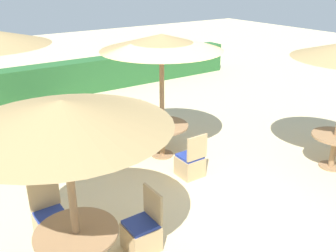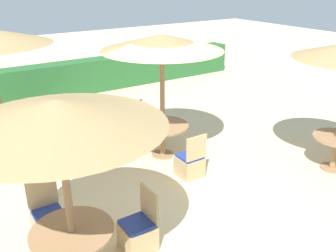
# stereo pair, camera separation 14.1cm
# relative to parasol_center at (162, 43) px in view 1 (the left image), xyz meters

# --- Properties ---
(ground_plane) EXTENTS (40.00, 40.00, 0.00)m
(ground_plane) POSITION_rel_parasol_center_xyz_m (-0.17, -1.07, -2.49)
(ground_plane) COLOR beige
(hedge_row) EXTENTS (13.00, 0.70, 1.08)m
(hedge_row) POSITION_rel_parasol_center_xyz_m (-0.17, 5.46, -1.95)
(hedge_row) COLOR #28602D
(hedge_row) RESTS_ON ground_plane
(parasol_center) EXTENTS (2.48, 2.48, 2.66)m
(parasol_center) POSITION_rel_parasol_center_xyz_m (0.00, 0.00, 0.00)
(parasol_center) COLOR #93704C
(parasol_center) RESTS_ON ground_plane
(round_table_center) EXTENTS (1.13, 1.13, 0.73)m
(round_table_center) POSITION_rel_parasol_center_xyz_m (0.00, 0.00, -1.90)
(round_table_center) COLOR #93704C
(round_table_center) RESTS_ON ground_plane
(patio_chair_center_north) EXTENTS (0.46, 0.46, 0.93)m
(patio_chair_center_north) POSITION_rel_parasol_center_xyz_m (-0.03, 1.05, -2.22)
(patio_chair_center_north) COLOR tan
(patio_chair_center_north) RESTS_ON ground_plane
(patio_chair_center_south) EXTENTS (0.46, 0.46, 0.93)m
(patio_chair_center_south) POSITION_rel_parasol_center_xyz_m (-0.04, -1.07, -2.22)
(patio_chair_center_south) COLOR tan
(patio_chair_center_south) RESTS_ON ground_plane
(round_table_front_right) EXTENTS (0.96, 0.96, 0.72)m
(round_table_front_right) POSITION_rel_parasol_center_xyz_m (2.60, -2.46, -1.94)
(round_table_front_right) COLOR #93704C
(round_table_front_right) RESTS_ON ground_plane
(parasol_front_left) EXTENTS (2.52, 2.52, 2.48)m
(parasol_front_left) POSITION_rel_parasol_center_xyz_m (-2.89, -2.34, -0.18)
(parasol_front_left) COLOR #93704C
(parasol_front_left) RESTS_ON ground_plane
(round_table_front_left) EXTENTS (1.09, 1.09, 0.71)m
(round_table_front_left) POSITION_rel_parasol_center_xyz_m (-2.89, -2.34, -1.92)
(round_table_front_left) COLOR #93704C
(round_table_front_left) RESTS_ON ground_plane
(patio_chair_front_left_east) EXTENTS (0.46, 0.46, 0.93)m
(patio_chair_front_left_east) POSITION_rel_parasol_center_xyz_m (-1.93, -2.35, -2.22)
(patio_chair_front_left_east) COLOR tan
(patio_chair_front_left_east) RESTS_ON ground_plane
(patio_chair_front_left_north) EXTENTS (0.46, 0.46, 0.93)m
(patio_chair_front_left_north) POSITION_rel_parasol_center_xyz_m (-2.95, -1.38, -2.22)
(patio_chair_front_left_north) COLOR tan
(patio_chair_front_left_north) RESTS_ON ground_plane
(round_table_back_left) EXTENTS (1.08, 1.08, 0.71)m
(round_table_back_left) POSITION_rel_parasol_center_xyz_m (-2.85, 2.12, -1.92)
(round_table_back_left) COLOR #93704C
(round_table_back_left) RESTS_ON ground_plane
(patio_chair_back_left_east) EXTENTS (0.46, 0.46, 0.93)m
(patio_chair_back_left_east) POSITION_rel_parasol_center_xyz_m (-1.88, 2.08, -2.22)
(patio_chair_back_left_east) COLOR tan
(patio_chair_back_left_east) RESTS_ON ground_plane
(patio_chair_back_left_south) EXTENTS (0.46, 0.46, 0.93)m
(patio_chair_back_left_south) POSITION_rel_parasol_center_xyz_m (-2.86, 1.13, -2.22)
(patio_chair_back_left_south) COLOR tan
(patio_chair_back_left_south) RESTS_ON ground_plane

